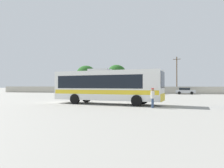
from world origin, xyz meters
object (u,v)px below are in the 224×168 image
at_px(parked_car_rightmost_silver, 185,91).
at_px(roadside_tree_midright, 149,77).
at_px(parked_car_third_dark_blue, 153,91).
at_px(roadside_tree_midleft, 117,73).
at_px(parked_car_second_silver, 129,91).
at_px(utility_pole_near, 177,74).
at_px(coach_bus_white_yellow, 106,85).
at_px(attendant_by_bus_door, 153,97).
at_px(roadside_tree_left, 86,74).
at_px(parked_car_leftmost_black, 102,90).

xyz_separation_m(parked_car_rightmost_silver, roadside_tree_midright, (-8.63, 9.10, 3.53)).
bearing_deg(parked_car_third_dark_blue, roadside_tree_midleft, 147.57).
xyz_separation_m(parked_car_second_silver, utility_pole_near, (10.97, 6.43, 3.95)).
relative_size(coach_bus_white_yellow, roadside_tree_midright, 1.96).
distance_m(attendant_by_bus_door, roadside_tree_left, 44.58).
bearing_deg(parked_car_leftmost_black, utility_pole_near, 17.92).
bearing_deg(parked_car_leftmost_black, roadside_tree_midright, 41.99).
relative_size(parked_car_leftmost_black, parked_car_rightmost_silver, 1.09).
bearing_deg(coach_bus_white_yellow, roadside_tree_midleft, 101.72).
xyz_separation_m(utility_pole_near, roadside_tree_midright, (-7.06, 3.78, -0.43)).
xyz_separation_m(utility_pole_near, roadside_tree_midleft, (-15.40, 0.01, 0.67)).
xyz_separation_m(parked_car_third_dark_blue, roadside_tree_left, (-19.81, 8.91, 4.62)).
distance_m(attendant_by_bus_door, parked_car_second_silver, 30.69).
bearing_deg(attendant_by_bus_door, parked_car_second_silver, 104.02).
bearing_deg(roadside_tree_left, utility_pole_near, -5.73).
height_order(coach_bus_white_yellow, utility_pole_near, utility_pole_near).
height_order(parked_car_third_dark_blue, utility_pole_near, utility_pole_near).
height_order(parked_car_leftmost_black, roadside_tree_left, roadside_tree_left).
relative_size(coach_bus_white_yellow, utility_pole_near, 1.26).
distance_m(coach_bus_white_yellow, roadside_tree_midright, 37.42).
xyz_separation_m(attendant_by_bus_door, parked_car_rightmost_silver, (5.09, 30.89, -0.18)).
distance_m(parked_car_leftmost_black, roadside_tree_left, 12.09).
distance_m(attendant_by_bus_door, roadside_tree_midright, 40.28).
height_order(roadside_tree_midleft, roadside_tree_midright, roadside_tree_midleft).
bearing_deg(parked_car_third_dark_blue, roadside_tree_midright, 99.63).
xyz_separation_m(coach_bus_white_yellow, attendant_by_bus_door, (4.91, -2.67, -0.98)).
distance_m(attendant_by_bus_door, roadside_tree_midleft, 38.37).
distance_m(parked_car_third_dark_blue, roadside_tree_midright, 10.89).
height_order(parked_car_second_silver, roadside_tree_midleft, roadside_tree_midleft).
bearing_deg(roadside_tree_midleft, parked_car_third_dark_blue, -32.43).
xyz_separation_m(parked_car_rightmost_silver, utility_pole_near, (-1.56, 5.32, 3.97)).
height_order(attendant_by_bus_door, parked_car_leftmost_black, attendant_by_bus_door).
bearing_deg(coach_bus_white_yellow, parked_car_third_dark_blue, 83.49).
height_order(parked_car_rightmost_silver, roadside_tree_midright, roadside_tree_midright).
xyz_separation_m(parked_car_leftmost_black, utility_pole_near, (17.58, 5.68, 3.95)).
bearing_deg(parked_car_rightmost_silver, roadside_tree_left, 163.64).
bearing_deg(parked_car_second_silver, parked_car_third_dark_blue, 0.48).
xyz_separation_m(attendant_by_bus_door, parked_car_second_silver, (-7.44, 29.78, -0.16)).
relative_size(coach_bus_white_yellow, parked_car_leftmost_black, 2.45).
distance_m(roadside_tree_midleft, roadside_tree_midright, 9.21).
height_order(coach_bus_white_yellow, roadside_tree_midright, roadside_tree_midright).
height_order(parked_car_third_dark_blue, roadside_tree_midright, roadside_tree_midright).
height_order(attendant_by_bus_door, roadside_tree_midleft, roadside_tree_midleft).
relative_size(utility_pole_near, roadside_tree_midleft, 1.21).
bearing_deg(utility_pole_near, roadside_tree_midright, 151.86).
xyz_separation_m(parked_car_second_silver, roadside_tree_midright, (3.91, 10.21, 3.51)).
height_order(coach_bus_white_yellow, parked_car_leftmost_black, coach_bus_white_yellow).
bearing_deg(parked_car_third_dark_blue, utility_pole_near, 50.09).
relative_size(parked_car_second_silver, roadside_tree_midright, 0.73).
xyz_separation_m(coach_bus_white_yellow, roadside_tree_left, (-16.71, 36.06, 3.48)).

